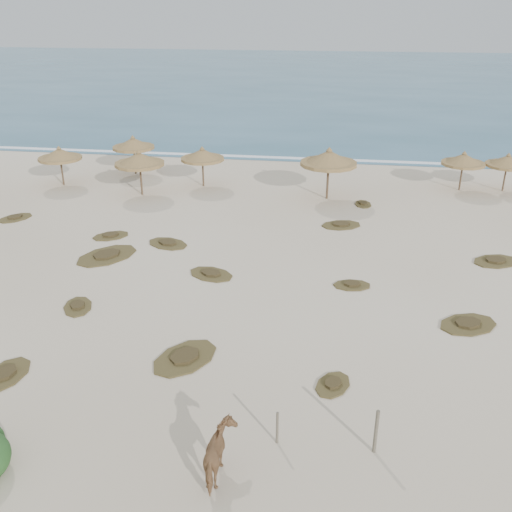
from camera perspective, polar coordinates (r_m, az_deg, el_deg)
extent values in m
plane|color=beige|center=(20.50, -7.78, -8.57)|extent=(160.00, 160.00, 0.00)
cube|color=#24556D|center=(92.27, 5.28, 17.34)|extent=(200.00, 100.00, 0.01)
cube|color=white|center=(44.18, 1.34, 9.83)|extent=(70.00, 0.60, 0.01)
cylinder|color=brown|center=(39.22, -18.84, 8.11)|extent=(0.11, 0.11, 1.92)
cylinder|color=olive|center=(39.03, -19.00, 9.22)|extent=(3.05, 3.05, 0.16)
cone|color=olive|center=(38.96, -19.06, 9.65)|extent=(2.95, 2.95, 0.69)
cone|color=olive|center=(38.86, -19.14, 10.23)|extent=(0.33, 0.33, 0.20)
cylinder|color=brown|center=(35.91, -11.44, 7.67)|extent=(0.12, 0.12, 2.11)
cylinder|color=olive|center=(35.67, -11.56, 9.01)|extent=(3.46, 3.46, 0.18)
cone|color=olive|center=(35.59, -11.60, 9.53)|extent=(3.34, 3.34, 0.76)
cone|color=olive|center=(35.48, -11.66, 10.24)|extent=(0.36, 0.36, 0.22)
cylinder|color=brown|center=(40.55, -12.04, 9.43)|extent=(0.11, 0.11, 2.00)
cylinder|color=olive|center=(40.36, -12.14, 10.57)|extent=(3.11, 3.11, 0.17)
cone|color=olive|center=(40.29, -12.18, 11.00)|extent=(3.00, 3.00, 0.71)
cone|color=olive|center=(40.19, -12.24, 11.59)|extent=(0.34, 0.34, 0.21)
cylinder|color=brown|center=(37.09, -5.33, 8.44)|extent=(0.11, 0.11, 1.95)
cylinder|color=olive|center=(36.88, -5.37, 9.65)|extent=(3.39, 3.39, 0.17)
cone|color=olive|center=(36.80, -5.39, 10.11)|extent=(3.28, 3.28, 0.70)
cone|color=olive|center=(36.70, -5.42, 10.74)|extent=(0.33, 0.33, 0.20)
cylinder|color=brown|center=(34.67, 7.18, 7.59)|extent=(0.14, 0.14, 2.37)
cylinder|color=olive|center=(34.41, 7.27, 9.15)|extent=(3.47, 3.47, 0.20)
cone|color=olive|center=(34.31, 7.30, 9.75)|extent=(3.36, 3.36, 0.85)
cone|color=olive|center=(34.19, 7.35, 10.58)|extent=(0.41, 0.41, 0.25)
cylinder|color=brown|center=(38.33, 19.83, 7.57)|extent=(0.11, 0.11, 1.88)
cylinder|color=olive|center=(38.13, 19.99, 8.69)|extent=(3.33, 3.33, 0.16)
cone|color=olive|center=(38.06, 20.06, 9.12)|extent=(3.22, 3.22, 0.67)
cone|color=olive|center=(37.96, 20.14, 9.70)|extent=(0.32, 0.32, 0.20)
cylinder|color=brown|center=(39.12, 23.62, 7.26)|extent=(0.10, 0.10, 1.83)
cylinder|color=olive|center=(38.93, 23.81, 8.32)|extent=(2.95, 2.95, 0.16)
cone|color=olive|center=(38.86, 23.88, 8.73)|extent=(2.85, 2.85, 0.66)
cone|color=olive|center=(38.77, 23.97, 9.29)|extent=(0.31, 0.31, 0.19)
imported|color=#966A44|center=(15.06, -3.62, -19.24)|extent=(0.83, 1.66, 1.37)
cylinder|color=#68614E|center=(15.97, 11.91, -16.81)|extent=(0.12, 0.12, 1.36)
cylinder|color=#68614E|center=(16.04, 2.14, -16.79)|extent=(0.08, 0.08, 1.03)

